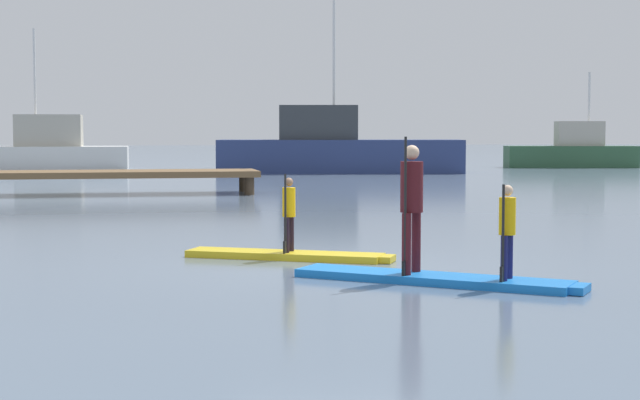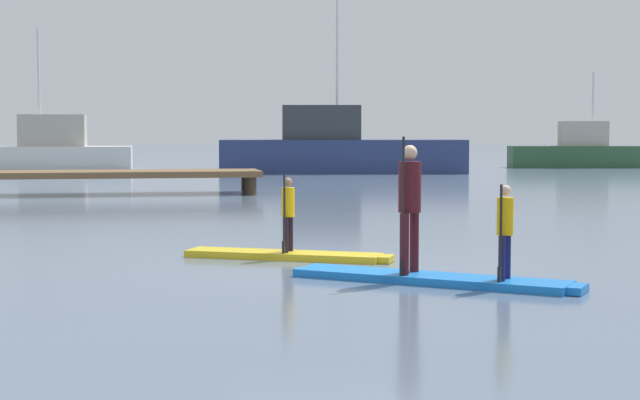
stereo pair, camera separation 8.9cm
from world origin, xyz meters
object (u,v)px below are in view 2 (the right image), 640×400
at_px(fishing_boat_white_large, 339,150).
at_px(paddleboard_far, 435,279).
at_px(fishing_boat_green_midground, 46,151).
at_px(paddler_adult, 409,200).
at_px(paddler_child_front, 505,227).
at_px(paddler_child_solo, 288,211).
at_px(trawler_grey_distant, 576,152).
at_px(paddleboard_near, 288,255).

bearing_deg(fishing_boat_white_large, paddleboard_far, -99.24).
bearing_deg(fishing_boat_white_large, fishing_boat_green_midground, 151.89).
bearing_deg(paddler_adult, paddler_child_front, -37.25).
relative_size(paddler_child_solo, fishing_boat_white_large, 0.10).
bearing_deg(trawler_grey_distant, paddler_child_front, -115.77).
distance_m(paddleboard_far, paddler_adult, 1.01).
height_order(paddleboard_far, trawler_grey_distant, trawler_grey_distant).
relative_size(paddleboard_near, paddleboard_far, 0.92).
relative_size(paddleboard_near, paddler_child_solo, 2.59).
distance_m(paddleboard_far, fishing_boat_green_midground, 39.74).
bearing_deg(paddler_child_solo, paddler_child_front, -56.17).
height_order(paddler_child_front, fishing_boat_green_midground, fishing_boat_green_midground).
distance_m(paddleboard_near, paddler_adult, 2.85).
relative_size(paddler_child_front, trawler_grey_distant, 0.17).
bearing_deg(paddler_child_front, fishing_boat_white_large, 82.10).
height_order(paddleboard_far, fishing_boat_white_large, fishing_boat_white_large).
relative_size(paddler_child_front, fishing_boat_white_large, 0.10).
xyz_separation_m(paddler_adult, fishing_boat_white_large, (5.44, 31.62, 0.03)).
bearing_deg(paddler_child_front, paddleboard_far, 142.22).
xyz_separation_m(paddler_adult, fishing_boat_green_midground, (-7.82, 38.71, -0.10)).
xyz_separation_m(paddler_child_front, fishing_boat_white_large, (4.49, 32.35, 0.31)).
bearing_deg(paddler_child_solo, fishing_boat_white_large, 77.27).
bearing_deg(paddler_child_solo, trawler_grey_distant, 59.40).
distance_m(paddleboard_near, fishing_boat_green_midground, 36.89).
relative_size(paddler_adult, fishing_boat_green_midground, 0.20).
bearing_deg(paddler_child_front, fishing_boat_green_midground, 102.54).
bearing_deg(paddleboard_far, fishing_boat_white_large, 80.76).
relative_size(paddler_child_solo, fishing_boat_green_midground, 0.13).
bearing_deg(fishing_boat_green_midground, paddler_child_front, -77.46).
xyz_separation_m(paddleboard_far, paddler_child_front, (0.69, -0.53, 0.68)).
height_order(paddler_child_front, trawler_grey_distant, trawler_grey_distant).
distance_m(paddler_child_solo, trawler_grey_distant, 38.86).
xyz_separation_m(paddler_child_solo, paddler_child_front, (2.11, -3.15, 0.02)).
distance_m(paddler_adult, fishing_boat_green_midground, 39.49).
distance_m(paddler_child_front, trawler_grey_distant, 40.64).
relative_size(paddler_child_front, fishing_boat_green_midground, 0.13).
xyz_separation_m(paddleboard_near, paddler_child_front, (2.10, -3.16, 0.68)).
relative_size(paddleboard_near, paddler_child_front, 2.60).
height_order(paddler_child_front, fishing_boat_white_large, fishing_boat_white_large).
bearing_deg(fishing_boat_green_midground, paddleboard_near, -79.58).
distance_m(paddleboard_far, trawler_grey_distant, 40.47).
height_order(fishing_boat_white_large, trawler_grey_distant, fishing_boat_white_large).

